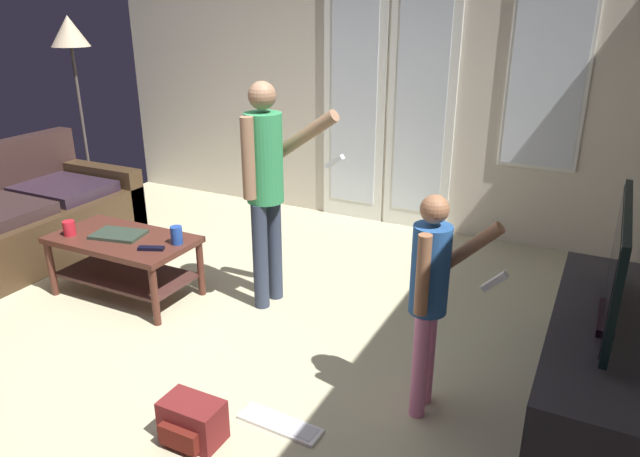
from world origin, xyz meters
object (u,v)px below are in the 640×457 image
(tv_remote_black, at_px, (151,248))
(coffee_table, at_px, (124,253))
(loose_keyboard, at_px, (280,424))
(cup_by_laptop, at_px, (69,228))
(floor_lamp, at_px, (71,43))
(backpack, at_px, (192,422))
(laptop_closed, at_px, (119,234))
(tv_stand, at_px, (597,365))
(cup_near_edge, at_px, (177,235))
(person_adult, at_px, (267,177))
(person_child, at_px, (431,288))
(flat_screen_tv, at_px, (617,266))

(tv_remote_black, bearing_deg, coffee_table, 142.67)
(loose_keyboard, xyz_separation_m, cup_by_laptop, (-2.05, 0.60, 0.49))
(coffee_table, height_order, floor_lamp, floor_lamp)
(backpack, distance_m, laptop_closed, 1.77)
(floor_lamp, xyz_separation_m, backpack, (3.01, -2.25, -1.52))
(loose_keyboard, distance_m, cup_by_laptop, 2.19)
(tv_stand, xyz_separation_m, backpack, (-1.70, -1.14, -0.15))
(cup_near_edge, height_order, cup_by_laptop, cup_near_edge)
(cup_near_edge, height_order, tv_remote_black, cup_near_edge)
(tv_stand, relative_size, loose_keyboard, 3.84)
(coffee_table, distance_m, person_adult, 1.20)
(coffee_table, bearing_deg, cup_near_edge, 10.85)
(person_child, relative_size, cup_by_laptop, 11.24)
(backpack, xyz_separation_m, loose_keyboard, (0.33, 0.27, -0.09))
(coffee_table, height_order, person_child, person_child)
(person_child, bearing_deg, backpack, -141.50)
(coffee_table, height_order, cup_near_edge, cup_near_edge)
(person_child, height_order, laptop_closed, person_child)
(tv_stand, bearing_deg, coffee_table, -177.45)
(backpack, bearing_deg, coffee_table, 143.62)
(backpack, height_order, tv_remote_black, tv_remote_black)
(tv_stand, height_order, backpack, tv_stand)
(person_adult, distance_m, backpack, 1.64)
(floor_lamp, height_order, cup_by_laptop, floor_lamp)
(coffee_table, relative_size, person_child, 0.88)
(coffee_table, bearing_deg, tv_remote_black, -13.59)
(floor_lamp, height_order, tv_remote_black, floor_lamp)
(coffee_table, relative_size, floor_lamp, 0.55)
(person_adult, distance_m, laptop_closed, 1.17)
(coffee_table, bearing_deg, person_child, -6.94)
(laptop_closed, relative_size, cup_near_edge, 2.81)
(person_adult, bearing_deg, laptop_closed, -160.63)
(person_adult, bearing_deg, flat_screen_tv, -6.10)
(tv_stand, xyz_separation_m, person_adult, (-2.09, 0.23, 0.67))
(coffee_table, xyz_separation_m, tv_stand, (3.06, 0.14, -0.07))
(coffee_table, height_order, cup_by_laptop, cup_by_laptop)
(person_adult, distance_m, loose_keyboard, 1.59)
(person_adult, height_order, loose_keyboard, person_adult)
(tv_stand, height_order, loose_keyboard, tv_stand)
(tv_stand, relative_size, flat_screen_tv, 1.64)
(laptop_closed, height_order, cup_near_edge, cup_near_edge)
(tv_stand, bearing_deg, floor_lamp, 166.78)
(loose_keyboard, bearing_deg, backpack, -140.02)
(coffee_table, bearing_deg, tv_stand, 2.55)
(backpack, bearing_deg, loose_keyboard, 39.98)
(floor_lamp, xyz_separation_m, cup_near_edge, (2.06, -1.16, -1.12))
(tv_stand, xyz_separation_m, tv_remote_black, (-2.73, -0.22, 0.21))
(tv_remote_black, bearing_deg, flat_screen_tv, -19.09)
(tv_stand, xyz_separation_m, cup_near_edge, (-2.64, -0.06, 0.26))
(tv_remote_black, bearing_deg, tv_stand, -19.17)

